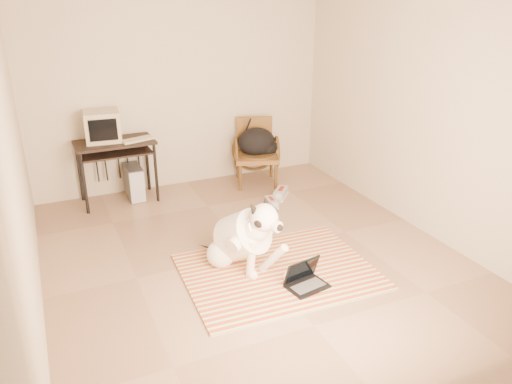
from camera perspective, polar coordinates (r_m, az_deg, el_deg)
floor at (r=5.21m, az=-0.76°, el=-7.01°), size 4.50×4.50×0.00m
wall_back at (r=6.78m, az=-8.59°, el=11.85°), size 4.50×0.00×4.50m
wall_front at (r=2.90m, az=17.16°, el=-3.31°), size 4.50×0.00×4.50m
wall_left at (r=4.35m, az=-25.87°, el=3.97°), size 0.00×4.50×4.50m
wall_right at (r=5.77m, az=17.94°, el=9.21°), size 0.00×4.50×4.50m
rug at (r=4.89m, az=2.57°, el=-9.07°), size 1.84×1.44×0.02m
dog at (r=4.81m, az=-1.50°, el=-5.24°), size 0.67×1.00×0.83m
laptop at (r=4.65m, az=5.63°, el=-9.93°), size 0.40×0.32×0.25m
computer_desk at (r=6.45m, az=-15.78°, el=4.62°), size 0.97×0.55×0.80m
crt_monitor at (r=6.44m, az=-17.16°, el=7.20°), size 0.45×0.43×0.37m
desk_keyboard at (r=6.38m, az=-13.41°, el=5.84°), size 0.43×0.26×0.03m
pc_tower at (r=6.67m, az=-13.75°, el=1.11°), size 0.19×0.46×0.43m
rattan_chair at (r=6.93m, az=-0.02°, el=4.62°), size 0.73×0.72×0.89m
backpack at (r=6.86m, az=0.26°, el=5.66°), size 0.55×0.43×0.39m
sneaker_left at (r=6.29m, az=1.80°, el=-1.22°), size 0.14×0.28×0.09m
sneaker_right at (r=6.54m, az=2.84°, el=-0.19°), size 0.32×0.34×0.12m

